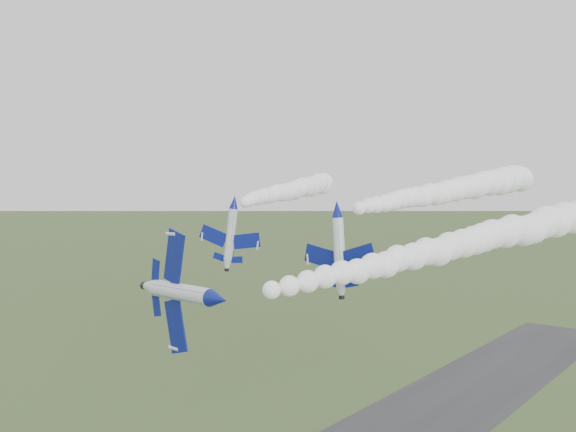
# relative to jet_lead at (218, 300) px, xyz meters

# --- Properties ---
(jet_lead) EXTENTS (5.57, 14.47, 11.97)m
(jet_lead) POSITION_rel_jet_lead_xyz_m (0.00, 0.00, 0.00)
(jet_lead) COLOR silver
(smoke_trail_jet_lead) EXTENTS (16.60, 71.54, 5.08)m
(smoke_trail_jet_lead) POSITION_rel_jet_lead_xyz_m (8.54, 38.86, 3.07)
(smoke_trail_jet_lead) COLOR white
(jet_pair_left) EXTENTS (9.33, 10.79, 2.85)m
(jet_pair_left) POSITION_rel_jet_lead_xyz_m (-23.61, 27.47, 7.67)
(jet_pair_left) COLOR silver
(smoke_trail_jet_pair_left) EXTENTS (31.22, 67.23, 4.87)m
(smoke_trail_jet_pair_left) POSITION_rel_jet_lead_xyz_m (-39.27, 61.99, 8.97)
(smoke_trail_jet_pair_left) COLOR white
(jet_pair_right) EXTENTS (10.23, 12.35, 3.08)m
(jet_pair_right) POSITION_rel_jet_lead_xyz_m (-4.41, 25.62, 7.20)
(jet_pair_right) COLOR silver
(smoke_trail_jet_pair_right) EXTENTS (6.06, 64.25, 5.16)m
(smoke_trail_jet_pair_right) POSITION_rel_jet_lead_xyz_m (-3.92, 60.64, 9.27)
(smoke_trail_jet_pair_right) COLOR white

